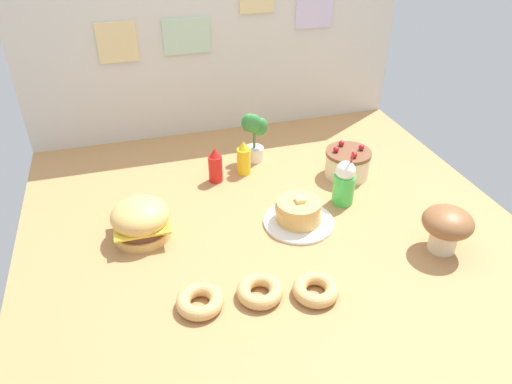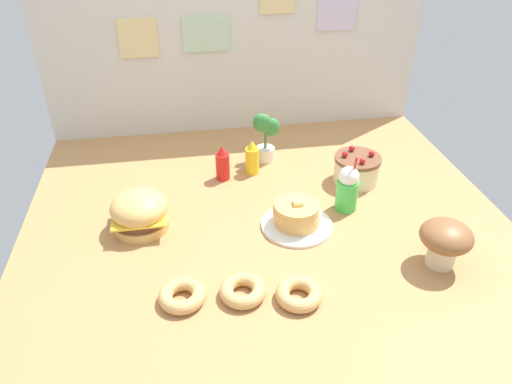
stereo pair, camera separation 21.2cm
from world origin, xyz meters
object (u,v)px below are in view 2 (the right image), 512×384
Objects in this scene: donut_pink_glaze at (182,295)px; donut_vanilla at (299,294)px; donut_chocolate at (243,290)px; pancake_stack at (296,216)px; ketchup_bottle at (223,164)px; layer_cake at (357,169)px; potted_plant at (265,135)px; burger at (140,212)px; mushroom_stool at (445,240)px; mustard_bottle at (252,158)px; cream_soda_cup at (347,189)px.

donut_pink_glaze is 1.00× the size of donut_vanilla.
pancake_stack is at bearing 52.66° from donut_chocolate.
ketchup_bottle is 1.08× the size of donut_pink_glaze.
donut_chocolate is at bearing -134.04° from layer_cake.
ketchup_bottle is 0.66× the size of potted_plant.
layer_cake is 0.88m from donut_vanilla.
donut_chocolate is at bearing -51.68° from burger.
layer_cake is (1.05, 0.22, -0.01)m from burger.
donut_pink_glaze is 0.85× the size of mushroom_stool.
potted_plant reaches higher than donut_pink_glaze.
potted_plant reaches higher than burger.
potted_plant is (0.48, 0.97, 0.12)m from donut_pink_glaze.
burger is 0.67m from mustard_bottle.
potted_plant reaches higher than ketchup_bottle.
ketchup_bottle is 0.64m from cream_soda_cup.
donut_pink_glaze is 1.02m from mushroom_stool.
mustard_bottle is 0.88m from donut_chocolate.
potted_plant is (0.06, 1.03, 0.12)m from donut_vanilla.
pancake_stack is 1.70× the size of mustard_bottle.
pancake_stack is 1.11× the size of potted_plant.
donut_vanilla is at bearing -8.40° from donut_pink_glaze.
mustard_bottle is 1.08× the size of donut_pink_glaze.
mushroom_stool is at bearing -60.33° from potted_plant.
mustard_bottle is (0.55, 0.38, 0.00)m from burger.
burger reaches higher than donut_chocolate.
burger is 1.43× the size of donut_chocolate.
layer_cake is at bearing -18.57° from mustard_bottle.
burger is at bearing 171.72° from pancake_stack.
pancake_stack is 0.63m from donut_pink_glaze.
layer_cake is at bearing 100.64° from mushroom_stool.
donut_chocolate is (-0.67, -0.69, -0.04)m from layer_cake.
ketchup_bottle is 0.85m from donut_pink_glaze.
mushroom_stool is at bearing -20.21° from burger.
layer_cake is at bearing -11.60° from ketchup_bottle.
donut_vanilla is (-0.35, -0.52, -0.08)m from cream_soda_cup.
donut_pink_glaze is (0.16, -0.47, -0.06)m from burger.
cream_soda_cup is 1.36× the size of mushroom_stool.
mustard_bottle is at bearing 78.74° from donut_chocolate.
cream_soda_cup is at bearing 19.83° from pancake_stack.
mustard_bottle is (-0.12, 0.48, 0.03)m from pancake_stack.
cream_soda_cup is at bearing -0.31° from burger.
layer_cake is at bearing 37.51° from donut_pink_glaze.
mustard_bottle is 0.91× the size of mushroom_stool.
burger is at bearing -145.02° from mustard_bottle.
burger is 0.78× the size of pancake_stack.
donut_vanilla is (0.20, -0.05, 0.00)m from donut_chocolate.
mushroom_stool is at bearing -59.89° from cream_soda_cup.
cream_soda_cup is at bearing 56.30° from donut_vanilla.
pancake_stack is at bearing 36.00° from donut_pink_glaze.
potted_plant is at bearing 119.30° from cream_soda_cup.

